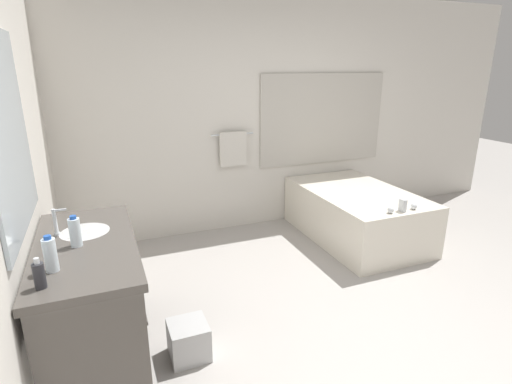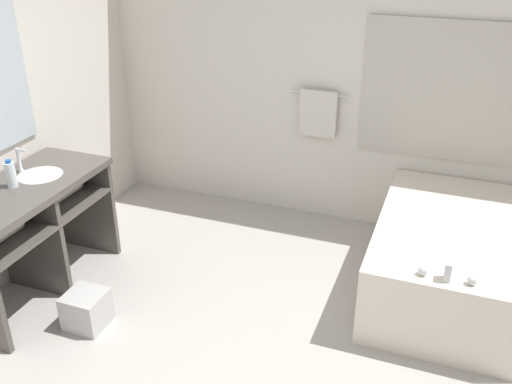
% 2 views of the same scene
% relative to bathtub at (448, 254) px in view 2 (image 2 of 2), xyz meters
% --- Properties ---
extents(wall_back_with_blinds, '(7.40, 0.13, 2.70)m').
position_rel_bathtub_xyz_m(wall_back_with_blinds, '(-0.87, 0.85, 1.04)').
color(wall_back_with_blinds, silver).
rests_on(wall_back_with_blinds, ground_plane).
extents(vanity_counter, '(0.60, 1.29, 0.85)m').
position_rel_bathtub_xyz_m(vanity_counter, '(-2.79, -1.01, 0.30)').
color(vanity_counter, '#4C4742').
rests_on(vanity_counter, ground_plane).
extents(sink_faucet, '(0.09, 0.04, 0.18)m').
position_rel_bathtub_xyz_m(sink_faucet, '(-2.95, -0.84, 0.63)').
color(sink_faucet, silver).
rests_on(sink_faucet, vanity_counter).
extents(bathtub, '(1.01, 1.63, 0.68)m').
position_rel_bathtub_xyz_m(bathtub, '(0.00, 0.00, 0.00)').
color(bathtub, silver).
rests_on(bathtub, ground_plane).
extents(water_bottle_2, '(0.07, 0.07, 0.20)m').
position_rel_bathtub_xyz_m(water_bottle_2, '(-2.83, -1.06, 0.63)').
color(water_bottle_2, white).
rests_on(water_bottle_2, vanity_counter).
extents(waste_bin, '(0.26, 0.26, 0.25)m').
position_rel_bathtub_xyz_m(waste_bin, '(-2.23, -1.25, -0.18)').
color(waste_bin, '#B2B2B2').
rests_on(waste_bin, ground_plane).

